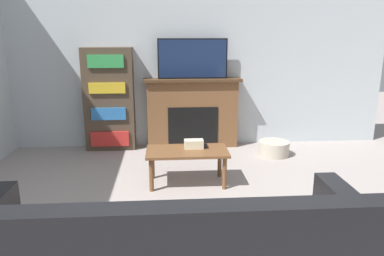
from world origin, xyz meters
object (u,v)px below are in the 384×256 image
Objects in this scene: tv at (193,59)px; fireplace at (192,113)px; storage_basket at (274,148)px; bookshelf at (109,100)px; coffee_table at (187,155)px.

fireplace is at bearing 90.00° from tv.
fireplace is 0.81m from tv.
tv is at bearing 156.15° from storage_basket.
bookshelf is at bearing 168.12° from storage_basket.
coffee_table is at bearing -96.61° from fireplace.
bookshelf reaches higher than storage_basket.
bookshelf reaches higher than coffee_table.
bookshelf reaches higher than fireplace.
coffee_table is (-0.17, -1.44, -0.99)m from tv.
bookshelf is at bearing 126.51° from coffee_table.
storage_basket is at bearing -24.69° from fireplace.
coffee_table is 1.63m from storage_basket.
fireplace reaches higher than coffee_table.
coffee_table reaches higher than storage_basket.
tv is 1.37m from bookshelf.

